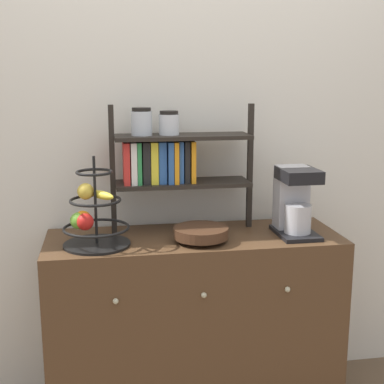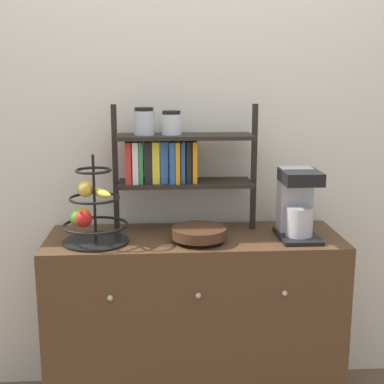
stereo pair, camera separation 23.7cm
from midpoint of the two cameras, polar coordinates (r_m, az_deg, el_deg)
wall_back at (r=2.60m, az=2.44°, el=6.60°), size 7.00×0.05×2.60m
sideboard at (r=2.58m, az=2.95°, el=-13.82°), size 1.33×0.48×0.85m
coffee_maker at (r=2.45m, az=13.89°, el=-1.13°), size 0.17×0.25×0.31m
fruit_stand at (r=2.32m, az=-7.88°, el=-2.45°), size 0.29×0.29×0.39m
wooden_bowl at (r=2.33m, az=3.67°, el=-4.47°), size 0.24×0.24×0.06m
shelf_hutch at (r=2.45m, az=0.29°, el=3.85°), size 0.66×0.20×0.59m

